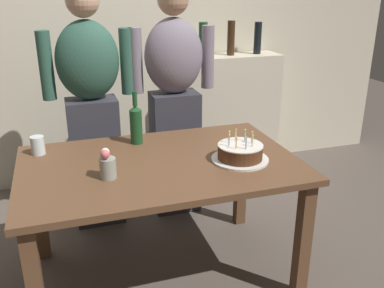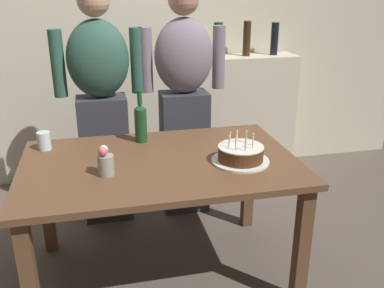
# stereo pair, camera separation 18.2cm
# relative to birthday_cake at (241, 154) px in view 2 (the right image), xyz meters

# --- Properties ---
(ground_plane) EXTENTS (10.00, 10.00, 0.00)m
(ground_plane) POSITION_rel_birthday_cake_xyz_m (-0.42, 0.12, -0.78)
(ground_plane) COLOR #564C44
(back_wall) EXTENTS (5.20, 0.10, 2.60)m
(back_wall) POSITION_rel_birthday_cake_xyz_m (-0.42, 1.67, 0.52)
(back_wall) COLOR beige
(back_wall) RESTS_ON ground_plane
(dining_table) EXTENTS (1.50, 0.96, 0.74)m
(dining_table) POSITION_rel_birthday_cake_xyz_m (-0.42, 0.12, -0.14)
(dining_table) COLOR brown
(dining_table) RESTS_ON ground_plane
(birthday_cake) EXTENTS (0.31, 0.31, 0.16)m
(birthday_cake) POSITION_rel_birthday_cake_xyz_m (0.00, 0.00, 0.00)
(birthday_cake) COLOR white
(birthday_cake) RESTS_ON dining_table
(water_glass_near) EXTENTS (0.08, 0.08, 0.11)m
(water_glass_near) POSITION_rel_birthday_cake_xyz_m (-1.05, 0.43, 0.01)
(water_glass_near) COLOR silver
(water_glass_near) RESTS_ON dining_table
(wine_bottle) EXTENTS (0.07, 0.07, 0.32)m
(wine_bottle) POSITION_rel_birthday_cake_xyz_m (-0.49, 0.44, 0.08)
(wine_bottle) COLOR #194723
(wine_bottle) RESTS_ON dining_table
(flower_vase) EXTENTS (0.08, 0.08, 0.16)m
(flower_vase) POSITION_rel_birthday_cake_xyz_m (-0.72, -0.01, 0.03)
(flower_vase) COLOR #999E93
(flower_vase) RESTS_ON dining_table
(person_man_bearded) EXTENTS (0.61, 0.27, 1.66)m
(person_man_bearded) POSITION_rel_birthday_cake_xyz_m (-0.71, 0.88, 0.09)
(person_man_bearded) COLOR #33333D
(person_man_bearded) RESTS_ON ground_plane
(person_woman_cardigan) EXTENTS (0.61, 0.27, 1.66)m
(person_woman_cardigan) POSITION_rel_birthday_cake_xyz_m (-0.12, 0.88, 0.09)
(person_woman_cardigan) COLOR #33333D
(person_woman_cardigan) RESTS_ON ground_plane
(shelf_cabinet) EXTENTS (0.88, 0.30, 1.36)m
(shelf_cabinet) POSITION_rel_birthday_cake_xyz_m (0.54, 1.45, -0.24)
(shelf_cabinet) COLOR beige
(shelf_cabinet) RESTS_ON ground_plane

